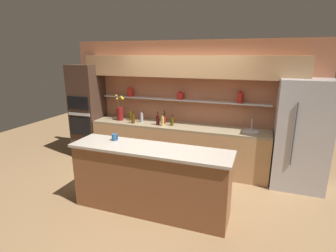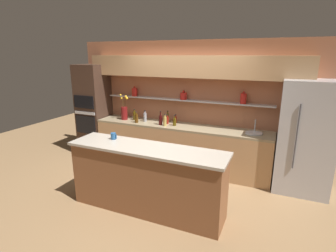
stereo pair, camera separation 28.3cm
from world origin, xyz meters
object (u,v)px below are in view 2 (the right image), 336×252
bottle_sauce_4 (167,120)px  bottle_oil_6 (174,122)px  sink_fixture (254,132)px  bottle_spirit_0 (165,121)px  flower_vase (124,112)px  bottle_oil_8 (135,116)px  coffee_mug (113,136)px  bottle_spirit_2 (145,117)px  bottle_wine_7 (161,120)px  refrigerator (305,138)px  oven_tower (94,110)px  bottle_spirit_5 (136,118)px  bottle_oil_3 (168,118)px  bottle_sauce_1 (176,119)px

bottle_sauce_4 → bottle_oil_6: (0.19, -0.08, -0.00)m
sink_fixture → bottle_spirit_0: 1.73m
flower_vase → bottle_oil_8: flower_vase is taller
sink_fixture → coffee_mug: 2.52m
bottle_spirit_2 → bottle_oil_6: size_ratio=1.13×
bottle_wine_7 → coffee_mug: size_ratio=2.76×
refrigerator → bottle_sauce_4: size_ratio=9.87×
flower_vase → bottle_spirit_2: size_ratio=2.39×
bottle_spirit_0 → bottle_sauce_4: bottle_spirit_0 is taller
oven_tower → bottle_spirit_5: oven_tower is taller
bottle_oil_3 → bottle_oil_6: (0.24, -0.20, -0.02)m
bottle_spirit_5 → bottle_oil_8: size_ratio=0.97×
coffee_mug → oven_tower: bearing=136.6°
oven_tower → bottle_oil_6: size_ratio=9.97×
oven_tower → bottle_spirit_0: size_ratio=8.80×
bottle_spirit_2 → bottle_oil_8: size_ratio=0.98×
flower_vase → bottle_spirit_5: 0.42m
coffee_mug → bottle_wine_7: bearing=84.1°
refrigerator → bottle_oil_3: size_ratio=7.81×
bottle_spirit_2 → refrigerator: bearing=-0.7°
bottle_spirit_2 → coffee_mug: (0.28, -1.55, 0.05)m
bottle_spirit_5 → coffee_mug: (0.39, -1.39, 0.06)m
oven_tower → flower_vase: (0.86, -0.02, 0.04)m
bottle_oil_3 → coffee_mug: 1.71m
sink_fixture → bottle_oil_6: size_ratio=1.48×
oven_tower → bottle_sauce_1: bearing=4.4°
bottle_oil_3 → bottle_wine_7: 0.26m
bottle_wine_7 → coffee_mug: bearing=-95.9°
flower_vase → bottle_sauce_1: (1.15, 0.17, -0.09)m
refrigerator → bottle_spirit_2: (-3.09, 0.04, 0.05)m
bottle_oil_6 → coffee_mug: size_ratio=2.03×
bottle_spirit_5 → coffee_mug: size_ratio=2.26×
bottle_spirit_0 → oven_tower: bearing=175.8°
bottle_oil_6 → coffee_mug: bearing=-106.2°
bottle_oil_3 → bottle_oil_8: bottle_oil_3 is taller
bottle_sauce_4 → coffee_mug: size_ratio=1.88×
flower_vase → bottle_spirit_0: flower_vase is taller
bottle_sauce_1 → bottle_oil_8: bearing=-172.8°
sink_fixture → bottle_oil_3: (-1.78, 0.13, 0.08)m
flower_vase → coffee_mug: (0.78, -1.53, -0.02)m
bottle_spirit_5 → bottle_spirit_2: bearing=53.4°
sink_fixture → bottle_wine_7: (-1.83, -0.13, 0.08)m
sink_fixture → bottle_oil_6: 1.55m
sink_fixture → bottle_sauce_1: (-1.61, 0.14, 0.05)m
bottle_spirit_2 → bottle_oil_6: (0.71, -0.06, -0.02)m
bottle_wine_7 → bottle_spirit_2: bearing=164.5°
bottle_spirit_0 → bottle_wine_7: 0.11m
bottle_spirit_0 → bottle_oil_6: bearing=25.8°
bottle_sauce_1 → bottle_spirit_2: size_ratio=0.76×
refrigerator → coffee_mug: 3.20m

